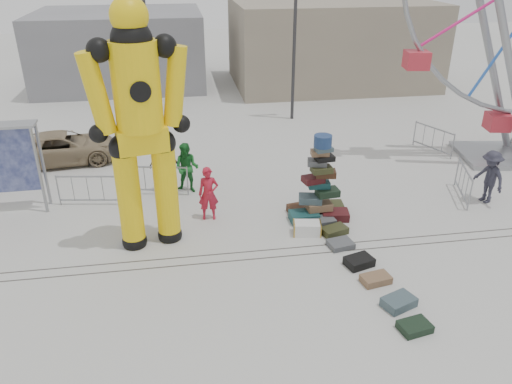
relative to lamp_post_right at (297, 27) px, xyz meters
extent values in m
plane|color=#9E9E99|center=(-3.09, -13.00, -4.48)|extent=(90.00, 90.00, 0.00)
cube|color=#47443F|center=(-3.09, -12.40, -4.48)|extent=(40.00, 0.04, 0.01)
cube|color=#47443F|center=(-3.09, -12.00, -4.48)|extent=(40.00, 0.04, 0.01)
cube|color=gray|center=(3.91, 7.00, -1.98)|extent=(12.00, 8.00, 5.00)
cube|color=gray|center=(-9.09, 9.00, -2.28)|extent=(10.00, 8.00, 4.40)
cylinder|color=#2D2D30|center=(-0.09, 0.00, -0.48)|extent=(0.16, 0.16, 8.00)
cylinder|color=#2D2D30|center=(-7.09, 2.00, -0.48)|extent=(0.16, 0.16, 8.00)
cube|color=#164244|center=(-2.07, -10.47, -4.33)|extent=(0.93, 0.65, 0.30)
cube|color=#441215|center=(-1.05, -10.50, -4.35)|extent=(0.94, 0.72, 0.27)
cube|color=#3F2414|center=(-2.06, -9.90, -4.36)|extent=(0.88, 0.68, 0.25)
cube|color=#33361B|center=(-1.03, -9.93, -4.35)|extent=(0.87, 0.64, 0.27)
cube|color=#4F5256|center=(-1.57, -10.83, -4.37)|extent=(0.84, 0.62, 0.23)
cube|color=black|center=(-1.54, -9.69, -4.36)|extent=(0.81, 0.61, 0.25)
cube|color=brown|center=(-1.56, -10.32, -4.06)|extent=(0.83, 0.59, 0.25)
cube|color=#3F535A|center=(-1.84, -10.27, -3.82)|extent=(0.82, 0.65, 0.23)
cube|color=black|center=(-1.31, -10.34, -3.59)|extent=(0.75, 0.54, 0.23)
cube|color=#164244|center=(-1.55, -10.14, -3.38)|extent=(0.72, 0.51, 0.20)
cube|color=#441215|center=(-1.76, -10.20, -3.17)|extent=(0.74, 0.59, 0.20)
cube|color=#3F2414|center=(-1.38, -10.26, -2.97)|extent=(0.69, 0.54, 0.20)
cube|color=#33361B|center=(-1.56, -10.37, -2.77)|extent=(0.67, 0.48, 0.18)
cube|color=#4F5256|center=(-1.67, -10.22, -2.59)|extent=(0.67, 0.54, 0.18)
cube|color=black|center=(-1.46, -10.32, -2.42)|extent=(0.61, 0.45, 0.16)
cube|color=brown|center=(-1.61, -10.26, -2.26)|extent=(0.58, 0.42, 0.16)
cube|color=#3F535A|center=(-1.52, -10.35, -2.11)|extent=(0.57, 0.42, 0.14)
cylinder|color=navy|center=(-1.56, -10.32, -1.86)|extent=(0.55, 0.55, 0.36)
sphere|color=black|center=(-7.33, -11.11, -4.34)|extent=(0.72, 0.72, 0.72)
cylinder|color=yellow|center=(-7.33, -11.11, -2.96)|extent=(0.67, 0.67, 3.05)
sphere|color=black|center=(-7.33, -11.11, -1.43)|extent=(0.76, 0.76, 0.76)
sphere|color=black|center=(-6.31, -10.89, -4.34)|extent=(0.72, 0.72, 0.72)
cylinder|color=yellow|center=(-6.31, -10.89, -2.96)|extent=(0.67, 0.67, 3.05)
sphere|color=black|center=(-6.31, -10.89, -1.43)|extent=(0.76, 0.76, 0.76)
cube|color=yellow|center=(-6.82, -11.00, -1.24)|extent=(1.47, 1.03, 0.67)
cylinder|color=yellow|center=(-6.82, -11.00, 0.19)|extent=(1.24, 1.24, 2.29)
sphere|color=black|center=(-6.82, -11.00, 1.34)|extent=(1.05, 1.05, 1.05)
sphere|color=yellow|center=(-6.82, -11.00, 1.91)|extent=(0.95, 0.95, 0.95)
sphere|color=black|center=(-7.61, -11.17, 1.14)|extent=(0.61, 0.61, 0.61)
cylinder|color=yellow|center=(-7.80, -11.21, 0.10)|extent=(0.87, 0.65, 2.15)
sphere|color=black|center=(-7.89, -11.23, -0.95)|extent=(0.50, 0.50, 0.50)
sphere|color=black|center=(-6.03, -10.83, 1.14)|extent=(0.61, 0.61, 0.61)
cylinder|color=yellow|center=(-5.84, -10.79, 0.10)|extent=(0.87, 0.65, 2.15)
sphere|color=black|center=(-5.75, -10.77, -0.95)|extent=(0.50, 0.50, 0.50)
cylinder|color=gray|center=(6.41, -7.24, -0.66)|extent=(3.33, 0.81, 7.75)
cylinder|color=gray|center=(6.68, -5.54, -0.66)|extent=(3.33, 0.81, 7.75)
cylinder|color=gray|center=(-10.32, -8.25, -3.01)|extent=(0.10, 0.10, 2.95)
cube|color=navy|center=(-11.31, -8.27, -2.71)|extent=(1.87, 0.06, 2.16)
cube|color=silver|center=(-2.18, -11.29, -4.29)|extent=(0.91, 0.62, 0.39)
cube|color=#33361B|center=(-1.35, -11.41, -4.37)|extent=(0.90, 0.71, 0.22)
cube|color=#4F5256|center=(-1.39, -12.15, -4.40)|extent=(0.79, 0.68, 0.17)
cube|color=black|center=(-1.19, -13.15, -4.36)|extent=(0.87, 0.73, 0.24)
cube|color=brown|center=(-1.02, -13.97, -4.38)|extent=(0.83, 0.60, 0.20)
cube|color=#3F535A|center=(-0.83, -14.97, -4.36)|extent=(0.93, 0.78, 0.24)
cube|color=black|center=(-0.81, -15.83, -4.39)|extent=(0.80, 0.64, 0.19)
imported|color=#A8182C|center=(-5.04, -9.84, -3.60)|extent=(0.67, 0.46, 1.76)
imported|color=#196727|center=(-5.65, -7.72, -3.58)|extent=(1.05, 0.93, 1.81)
imported|color=black|center=(-6.41, -7.55, -3.55)|extent=(1.15, 0.64, 1.85)
imported|color=#242430|center=(4.39, -10.14, -3.56)|extent=(0.93, 1.32, 1.85)
imported|color=#8F7B5C|center=(-10.48, -4.18, -3.86)|extent=(4.71, 2.61, 1.25)
camera|label=1|loc=(-5.79, -24.00, 3.38)|focal=35.00mm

